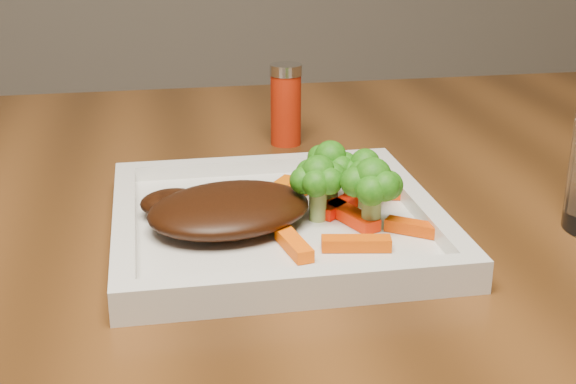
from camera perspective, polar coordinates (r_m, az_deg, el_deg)
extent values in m
cube|color=silver|center=(0.68, -0.83, -2.49)|extent=(0.27, 0.27, 0.01)
ellipsoid|color=black|center=(0.66, -4.19, -1.22)|extent=(0.16, 0.15, 0.03)
cube|color=#DE4C03|center=(0.62, 4.87, -3.66)|extent=(0.06, 0.02, 0.01)
cube|color=#CD3E03|center=(0.66, 9.06, -2.54)|extent=(0.05, 0.04, 0.01)
cube|color=#FF5904|center=(0.62, 0.43, -3.77)|extent=(0.02, 0.05, 0.01)
cube|color=red|center=(0.73, 6.46, 0.01)|extent=(0.06, 0.03, 0.01)
cube|color=#EC5903|center=(0.73, 0.52, 0.05)|extent=(0.05, 0.05, 0.01)
cube|color=#FD2A04|center=(0.68, 4.49, -1.69)|extent=(0.04, 0.06, 0.01)
cube|color=#FF1A04|center=(0.70, 3.77, -0.98)|extent=(0.05, 0.04, 0.01)
cylinder|color=#A41E09|center=(0.91, -0.16, 6.22)|extent=(0.04, 0.04, 0.09)
cube|color=#D65903|center=(0.73, -0.67, 0.16)|extent=(0.05, 0.05, 0.01)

